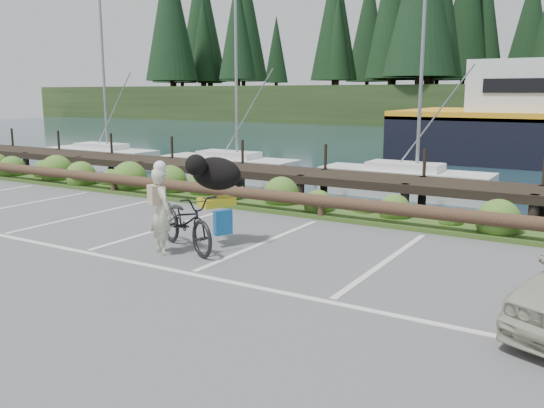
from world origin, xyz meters
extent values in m
plane|color=#545456|center=(0.00, 0.00, 0.00)|extent=(72.00, 72.00, 0.00)
plane|color=#182E39|center=(0.00, 48.00, -1.20)|extent=(160.00, 160.00, 0.00)
cube|color=#3D5B21|center=(0.00, 5.30, 0.05)|extent=(34.00, 1.60, 0.10)
imported|color=black|center=(-1.03, 0.79, 0.56)|extent=(2.24, 1.57, 1.12)
imported|color=beige|center=(-1.24, 0.34, 0.82)|extent=(0.71, 0.61, 1.64)
ellipsoid|color=black|center=(-0.75, 1.41, 1.44)|extent=(0.98, 1.26, 0.65)
camera|label=1|loc=(6.00, -7.65, 3.01)|focal=38.00mm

